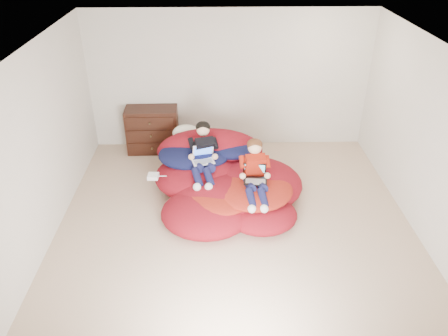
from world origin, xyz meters
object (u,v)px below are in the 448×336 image
(dresser, at_px, (153,130))
(laptop_white, at_px, (203,156))
(beanbag_pile, at_px, (223,181))
(younger_boy, at_px, (255,170))
(older_boy, at_px, (203,151))
(laptop_black, at_px, (255,175))

(dresser, relative_size, laptop_white, 2.47)
(beanbag_pile, xyz_separation_m, younger_boy, (0.45, -0.34, 0.38))
(older_boy, height_order, laptop_white, older_boy)
(dresser, height_order, younger_boy, younger_boy)
(older_boy, relative_size, younger_boy, 1.10)
(beanbag_pile, height_order, older_boy, older_boy)
(older_boy, distance_m, laptop_white, 0.09)
(younger_boy, bearing_deg, dresser, 132.64)
(laptop_white, height_order, laptop_black, laptop_white)
(younger_boy, bearing_deg, older_boy, 145.50)
(dresser, xyz_separation_m, younger_boy, (1.71, -1.86, 0.22))
(older_boy, xyz_separation_m, laptop_white, (-0.00, -0.06, -0.06))
(younger_boy, distance_m, laptop_white, 0.88)
(dresser, relative_size, younger_boy, 0.98)
(dresser, distance_m, younger_boy, 2.53)
(laptop_black, bearing_deg, dresser, 132.42)
(beanbag_pile, relative_size, laptop_white, 6.19)
(beanbag_pile, bearing_deg, laptop_white, 158.75)
(older_boy, bearing_deg, dresser, 125.48)
(dresser, xyz_separation_m, older_boy, (0.95, -1.33, 0.27))
(dresser, bearing_deg, older_boy, -54.52)
(dresser, bearing_deg, laptop_black, -47.58)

